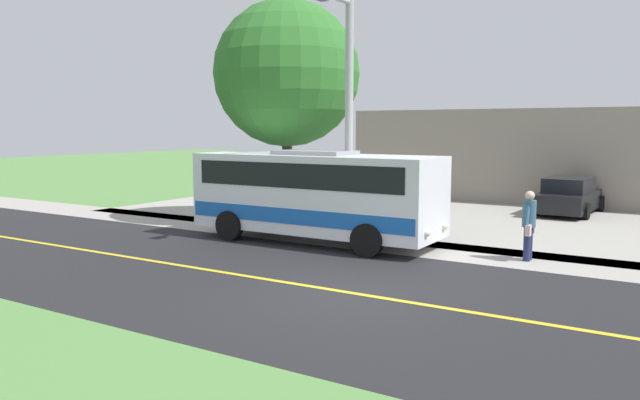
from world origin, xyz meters
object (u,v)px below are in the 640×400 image
street_light_pole (347,108)px  tree_curbside (287,74)px  commercial_building (556,153)px  pedestrian_with_bags (529,223)px  shuttle_bus_front (315,192)px  parked_car_near (569,196)px

street_light_pole → tree_curbside: size_ratio=0.90×
tree_curbside → commercial_building: size_ratio=0.46×
pedestrian_with_bags → tree_curbside: 10.29m
pedestrian_with_bags → commercial_building: 16.49m
tree_curbside → shuttle_bus_front: bearing=45.9°
street_light_pole → tree_curbside: (-2.54, -3.87, 1.34)m
shuttle_bus_front → commercial_building: size_ratio=0.44×
street_light_pole → parked_car_near: (-9.93, 4.55, -3.26)m
shuttle_bus_front → pedestrian_with_bags: 6.09m
tree_curbside → commercial_building: 15.81m
shuttle_bus_front → street_light_pole: street_light_pole is taller
parked_car_near → tree_curbside: tree_curbside is taller
shuttle_bus_front → tree_curbside: tree_curbside is taller
parked_car_near → commercial_building: size_ratio=0.26×
shuttle_bus_front → tree_curbside: 5.67m
pedestrian_with_bags → parked_car_near: bearing=-176.2°
pedestrian_with_bags → shuttle_bus_front: bearing=-83.7°
pedestrian_with_bags → street_light_pole: street_light_pole is taller
shuttle_bus_front → commercial_building: bearing=168.1°
shuttle_bus_front → street_light_pole: 2.61m
shuttle_bus_front → parked_car_near: size_ratio=1.70×
street_light_pole → parked_car_near: 11.40m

